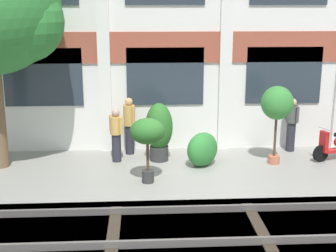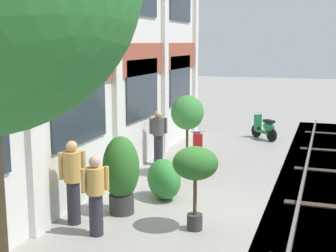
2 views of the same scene
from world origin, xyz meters
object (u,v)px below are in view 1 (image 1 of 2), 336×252
object	(u,v)px
scooter_near_curb	(336,145)
resident_near_plants	(116,134)
resident_by_doorway	(292,123)
resident_watching_tracks	(129,124)
potted_plant_terracotta_small	(147,134)
potted_plant_fluted_column	(159,130)
potted_plant_low_pan	(277,105)
topiary_hedge	(202,149)

from	to	relation	value
scooter_near_curb	resident_near_plants	world-z (taller)	resident_near_plants
scooter_near_curb	resident_by_doorway	distance (m)	1.43
scooter_near_curb	resident_watching_tracks	bearing A→B (deg)	-26.47
potted_plant_terracotta_small	scooter_near_curb	bearing A→B (deg)	15.14
potted_plant_fluted_column	resident_near_plants	world-z (taller)	potted_plant_fluted_column
potted_plant_low_pan	resident_watching_tracks	world-z (taller)	potted_plant_low_pan
potted_plant_fluted_column	resident_near_plants	size ratio (longest dim) A/B	1.09
potted_plant_low_pan	topiary_hedge	xyz separation A→B (m)	(-2.02, -0.06, -1.20)
potted_plant_low_pan	resident_by_doorway	bearing A→B (deg)	54.19
potted_plant_terracotta_small	resident_watching_tracks	size ratio (longest dim) A/B	0.97
resident_by_doorway	topiary_hedge	bearing A→B (deg)	-3.50
potted_plant_terracotta_small	resident_watching_tracks	xyz separation A→B (m)	(-0.50, 2.35, -0.34)
potted_plant_terracotta_small	topiary_hedge	xyz separation A→B (m)	(1.51, 1.17, -0.79)
potted_plant_low_pan	scooter_near_curb	world-z (taller)	potted_plant_low_pan
resident_near_plants	resident_by_doorway	bearing A→B (deg)	145.19
potted_plant_fluted_column	potted_plant_terracotta_small	distance (m)	1.78
resident_watching_tracks	potted_plant_terracotta_small	bearing A→B (deg)	67.66
potted_plant_fluted_column	topiary_hedge	size ratio (longest dim) A/B	1.62
resident_near_plants	resident_watching_tracks	bearing A→B (deg)	-159.89
topiary_hedge	potted_plant_terracotta_small	bearing A→B (deg)	-142.32
potted_plant_low_pan	potted_plant_terracotta_small	distance (m)	3.77
resident_near_plants	potted_plant_terracotta_small	bearing A→B (deg)	74.84
resident_near_plants	topiary_hedge	distance (m)	2.45
potted_plant_terracotta_small	scooter_near_curb	xyz separation A→B (m)	(5.38, 1.46, -0.82)
potted_plant_fluted_column	topiary_hedge	bearing A→B (deg)	-24.69
scooter_near_curb	topiary_hedge	bearing A→B (deg)	-13.55
resident_watching_tracks	potted_plant_fluted_column	bearing A→B (deg)	108.22
resident_by_doorway	topiary_hedge	world-z (taller)	resident_by_doorway
potted_plant_terracotta_small	resident_near_plants	world-z (taller)	potted_plant_terracotta_small
potted_plant_terracotta_small	resident_by_doorway	distance (m)	4.96
potted_plant_fluted_column	scooter_near_curb	size ratio (longest dim) A/B	1.24
resident_by_doorway	resident_watching_tracks	bearing A→B (deg)	-26.15
resident_near_plants	topiary_hedge	world-z (taller)	resident_near_plants
potted_plant_fluted_column	resident_watching_tracks	size ratio (longest dim) A/B	0.98
potted_plant_terracotta_small	resident_watching_tracks	world-z (taller)	resident_watching_tracks
potted_plant_fluted_column	potted_plant_low_pan	size ratio (longest dim) A/B	0.76
resident_by_doorway	resident_watching_tracks	size ratio (longest dim) A/B	0.95
potted_plant_low_pan	potted_plant_terracotta_small	xyz separation A→B (m)	(-3.54, -1.23, -0.42)
scooter_near_curb	topiary_hedge	distance (m)	3.88
potted_plant_terracotta_small	topiary_hedge	world-z (taller)	potted_plant_terracotta_small
potted_plant_low_pan	resident_by_doorway	xyz separation A→B (m)	(0.81, 1.13, -0.81)
potted_plant_low_pan	scooter_near_curb	size ratio (longest dim) A/B	1.63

